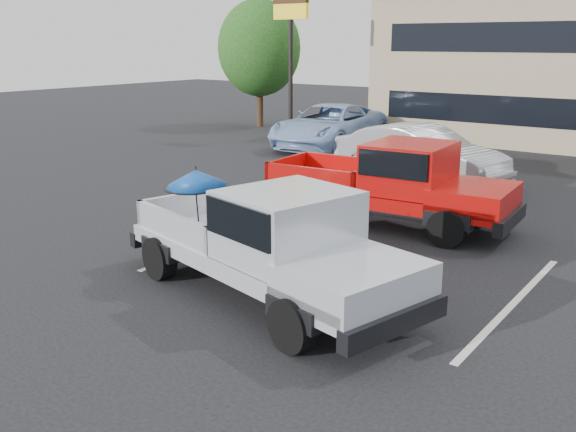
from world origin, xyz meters
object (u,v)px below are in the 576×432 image
(motel_sign, at_px, (291,26))
(blue_suv, at_px, (329,126))
(silver_sedan, at_px, (420,155))
(tree_left, at_px, (259,48))
(silver_pickup, at_px, (277,240))
(red_pickup, at_px, (401,181))

(motel_sign, height_order, blue_suv, motel_sign)
(motel_sign, distance_m, silver_sedan, 9.91)
(tree_left, xyz_separation_m, silver_pickup, (13.90, -17.17, -2.68))
(red_pickup, height_order, blue_suv, red_pickup)
(tree_left, xyz_separation_m, blue_suv, (6.17, -3.43, -2.90))
(silver_pickup, bearing_deg, silver_sedan, 115.63)
(tree_left, height_order, silver_sedan, tree_left)
(silver_pickup, height_order, red_pickup, silver_pickup)
(red_pickup, relative_size, blue_suv, 0.99)
(silver_pickup, height_order, silver_sedan, silver_pickup)
(silver_pickup, distance_m, silver_sedan, 9.81)
(tree_left, relative_size, red_pickup, 1.01)
(tree_left, height_order, red_pickup, tree_left)
(silver_sedan, bearing_deg, red_pickup, -150.51)
(red_pickup, xyz_separation_m, silver_sedan, (-1.57, 4.45, -0.20))
(red_pickup, bearing_deg, motel_sign, 132.57)
(motel_sign, bearing_deg, blue_suv, -11.09)
(tree_left, height_order, blue_suv, tree_left)
(silver_pickup, relative_size, silver_sedan, 1.16)
(motel_sign, relative_size, silver_pickup, 1.00)
(motel_sign, distance_m, blue_suv, 4.41)
(silver_sedan, distance_m, blue_suv, 7.10)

